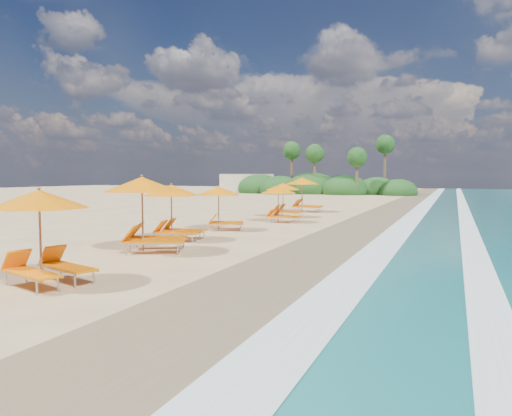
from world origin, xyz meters
The scene contains 12 objects.
ground centered at (0.00, 0.00, 0.00)m, with size 160.00×160.00×0.00m, color tan.
wet_sand centered at (4.00, 0.00, 0.01)m, with size 4.00×160.00×0.01m, color #826D4D.
surf_foam centered at (6.70, 0.00, 0.03)m, with size 4.00×160.00×0.01m.
station_1 centered at (-1.17, -10.18, 1.30)m, with size 2.89×2.80×2.32m.
station_2 centered at (-1.77, -5.21, 1.47)m, with size 3.44×3.42×2.62m.
station_3 centered at (-2.47, -2.45, 1.28)m, with size 2.73×2.61×2.29m.
station_4 centered at (-2.37, 1.41, 1.19)m, with size 2.81×2.80×2.13m.
station_5 centered at (-1.06, 6.01, 1.15)m, with size 2.38×2.25×2.05m.
station_6 centered at (-1.86, 9.06, 1.22)m, with size 2.41×2.24×2.18m.
station_7 centered at (-2.04, 13.67, 1.41)m, with size 2.83×2.65×2.52m.
treeline centered at (-9.94, 45.51, 1.00)m, with size 25.80×8.80×9.74m.
beach_building centered at (-22.00, 48.00, 1.40)m, with size 7.00×5.00×2.80m, color beige.
Camera 1 is at (7.83, -18.38, 2.60)m, focal length 32.79 mm.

